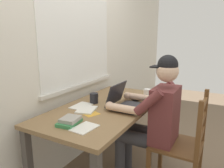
{
  "coord_description": "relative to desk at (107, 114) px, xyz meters",
  "views": [
    {
      "loc": [
        -1.73,
        -1.02,
        1.4
      ],
      "look_at": [
        0.02,
        -0.05,
        0.94
      ],
      "focal_mm": 34.24,
      "sensor_mm": 36.0,
      "label": 1
    }
  ],
  "objects": [
    {
      "name": "coffee_mug_spare",
      "position": [
        0.28,
        0.05,
        0.14
      ],
      "size": [
        0.12,
        0.08,
        0.1
      ],
      "color": "white",
      "rests_on": "desk"
    },
    {
      "name": "paper_pile_side",
      "position": [
        -0.21,
        0.09,
        0.1
      ],
      "size": [
        0.25,
        0.21,
        0.01
      ],
      "primitive_type": "cube",
      "rotation": [
        0.0,
        0.0,
        0.28
      ],
      "color": "silver",
      "rests_on": "desk"
    },
    {
      "name": "wooden_chair",
      "position": [
        0.07,
        -0.74,
        -0.18
      ],
      "size": [
        0.42,
        0.42,
        0.94
      ],
      "color": "brown",
      "rests_on": "ground"
    },
    {
      "name": "coffee_mug_white",
      "position": [
        0.51,
        -0.24,
        0.13
      ],
      "size": [
        0.12,
        0.08,
        0.09
      ],
      "color": "white",
      "rests_on": "desk"
    },
    {
      "name": "computer_mouse",
      "position": [
        0.27,
        -0.19,
        0.11
      ],
      "size": [
        0.06,
        0.1,
        0.03
      ],
      "primitive_type": "ellipsoid",
      "color": "black",
      "rests_on": "desk"
    },
    {
      "name": "book_stack_main",
      "position": [
        -0.53,
        0.02,
        0.11
      ],
      "size": [
        0.21,
        0.16,
        0.05
      ],
      "color": "#38844C",
      "rests_on": "desk"
    },
    {
      "name": "paper_pile_near_laptop",
      "position": [
        -0.54,
        -0.12,
        0.09
      ],
      "size": [
        0.21,
        0.16,
        0.01
      ],
      "primitive_type": "cube",
      "rotation": [
        0.0,
        0.0,
        -0.08
      ],
      "color": "silver",
      "rests_on": "desk"
    },
    {
      "name": "desk",
      "position": [
        0.0,
        0.0,
        0.0
      ],
      "size": [
        1.51,
        0.77,
        0.72
      ],
      "color": "olive",
      "rests_on": "ground"
    },
    {
      "name": "paper_pile_back_corner",
      "position": [
        -0.14,
        0.21,
        0.09
      ],
      "size": [
        0.23,
        0.15,
        0.01
      ],
      "primitive_type": "cube",
      "rotation": [
        0.0,
        0.0,
        0.03
      ],
      "color": "silver",
      "rests_on": "desk"
    },
    {
      "name": "laptop",
      "position": [
        0.05,
        -0.17,
        0.14
      ],
      "size": [
        0.33,
        0.3,
        0.23
      ],
      "color": "#232328",
      "rests_on": "desk"
    },
    {
      "name": "seated_person",
      "position": [
        0.07,
        -0.46,
        0.05
      ],
      "size": [
        0.5,
        0.6,
        1.24
      ],
      "color": "brown",
      "rests_on": "ground"
    },
    {
      "name": "coffee_mug_dark",
      "position": [
        0.01,
        0.15,
        0.14
      ],
      "size": [
        0.12,
        0.08,
        0.1
      ],
      "color": "black",
      "rests_on": "desk"
    },
    {
      "name": "back_wall",
      "position": [
        0.0,
        0.46,
        0.66
      ],
      "size": [
        6.0,
        0.08,
        2.6
      ],
      "color": "silver",
      "rests_on": "ground"
    },
    {
      "name": "landscape_photo_print",
      "position": [
        -0.27,
        -0.01,
        0.09
      ],
      "size": [
        0.15,
        0.13,
        0.0
      ],
      "primitive_type": "cube",
      "rotation": [
        0.0,
        0.0,
        -0.36
      ],
      "color": "gold",
      "rests_on": "desk"
    }
  ]
}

